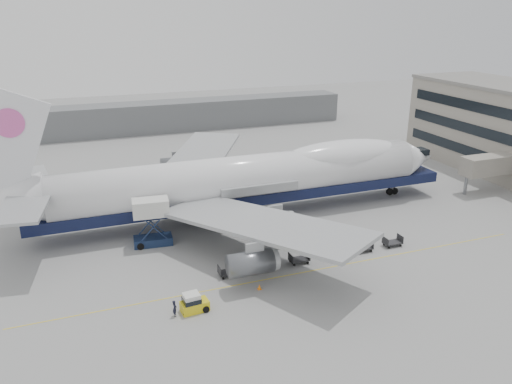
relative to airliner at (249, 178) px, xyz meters
name	(u,v)px	position (x,y,z in m)	size (l,w,h in m)	color
ground	(277,251)	(-0.64, -12.00, -5.62)	(260.00, 260.00, 0.00)	gray
apron_line	(298,273)	(-0.64, -18.00, -5.62)	(60.00, 0.15, 0.01)	gold
hangar	(125,119)	(-10.64, 58.00, -2.12)	(110.00, 8.00, 7.00)	slate
airliner	(249,178)	(0.00, 0.00, 0.00)	(67.00, 55.30, 19.98)	white
catering_truck	(151,219)	(-14.57, -4.84, -2.19)	(4.96, 3.64, 6.05)	#182748
baggage_tug	(193,303)	(-13.36, -21.20, -4.75)	(2.80, 1.67, 1.97)	yellow
ground_worker	(175,308)	(-15.24, -21.39, -4.77)	(0.63, 0.41, 1.71)	black
traffic_cone	(259,287)	(-5.86, -19.64, -5.34)	(0.41, 0.41, 0.60)	orange
dolly_0	(229,271)	(-8.01, -15.78, -5.09)	(2.30, 1.35, 1.30)	#2D2D30
dolly_1	(265,265)	(-3.72, -15.78, -5.09)	(2.30, 1.35, 1.30)	#2D2D30
dolly_2	(299,259)	(0.57, -15.78, -5.09)	(2.30, 1.35, 1.30)	#2D2D30
dolly_3	(332,253)	(4.86, -15.78, -5.09)	(2.30, 1.35, 1.30)	#2D2D30
dolly_4	(363,247)	(9.16, -15.78, -5.09)	(2.30, 1.35, 1.30)	#2D2D30
dolly_5	(392,242)	(13.45, -15.78, -5.09)	(2.30, 1.35, 1.30)	#2D2D30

